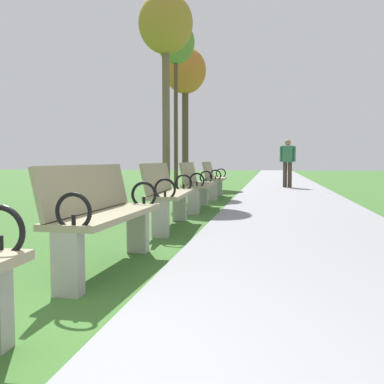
% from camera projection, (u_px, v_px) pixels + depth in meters
% --- Properties ---
extents(paved_walkway, '(2.70, 44.00, 0.02)m').
position_uv_depth(paved_walkway, '(282.00, 182.00, 18.68)').
color(paved_walkway, gray).
rests_on(paved_walkway, ground).
extents(park_bench_2, '(0.52, 1.61, 0.90)m').
position_uv_depth(park_bench_2, '(103.00, 214.00, 3.77)').
color(park_bench_2, gray).
rests_on(park_bench_2, ground).
extents(park_bench_3, '(0.55, 1.62, 0.90)m').
position_uv_depth(park_bench_3, '(167.00, 193.00, 6.08)').
color(park_bench_3, gray).
rests_on(park_bench_3, ground).
extents(park_bench_4, '(0.54, 1.62, 0.90)m').
position_uv_depth(park_bench_4, '(196.00, 184.00, 8.38)').
color(park_bench_4, gray).
rests_on(park_bench_4, ground).
extents(park_bench_5, '(0.52, 1.61, 0.90)m').
position_uv_depth(park_bench_5, '(214.00, 179.00, 10.97)').
color(park_bench_5, gray).
rests_on(park_bench_5, ground).
extents(tree_3, '(1.34, 1.34, 5.05)m').
position_uv_depth(tree_3, '(166.00, 28.00, 10.89)').
color(tree_3, brown).
rests_on(tree_3, ground).
extents(tree_4, '(1.14, 1.14, 5.10)m').
position_uv_depth(tree_4, '(176.00, 45.00, 13.25)').
color(tree_4, '#4C3D2D').
rests_on(tree_4, ground).
extents(tree_5, '(1.54, 1.54, 5.09)m').
position_uv_depth(tree_5, '(185.00, 74.00, 16.28)').
color(tree_5, '#4C3D2D').
rests_on(tree_5, ground).
extents(pedestrian_walking, '(0.53, 0.26, 1.62)m').
position_uv_depth(pedestrian_walking, '(288.00, 161.00, 14.94)').
color(pedestrian_walking, '#3D3328').
rests_on(pedestrian_walking, paved_walkway).
extents(scattered_leaves, '(4.85, 13.56, 0.02)m').
position_uv_depth(scattered_leaves, '(208.00, 208.00, 8.70)').
color(scattered_leaves, brown).
rests_on(scattered_leaves, ground).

